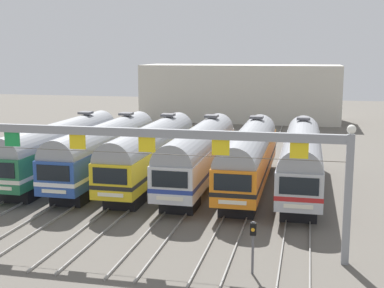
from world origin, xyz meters
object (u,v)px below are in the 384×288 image
Objects in this scene: commuter_train_yellow at (152,150)px; commuter_train_stainless at (302,157)px; commuter_train_blue at (106,149)px; commuter_train_silver at (200,152)px; commuter_train_green at (61,147)px; commuter_train_orange at (250,155)px; catenary_gantry at (112,149)px; yard_signal_mast at (253,237)px.

commuter_train_yellow is 1.00× the size of commuter_train_stainless.
commuter_train_blue and commuter_train_stainless have the same top height.
commuter_train_blue and commuter_train_silver have the same top height.
commuter_train_green and commuter_train_yellow have the same top height.
commuter_train_blue and commuter_train_orange have the same top height.
commuter_train_orange is 3.89m from commuter_train_stainless.
commuter_train_silver is 0.73× the size of catenary_gantry.
yard_signal_mast is (17.49, -15.72, -0.88)m from commuter_train_green.
catenary_gantry reaches higher than commuter_train_blue.
commuter_train_blue is at bearing 113.36° from catenary_gantry.
catenary_gantry reaches higher than commuter_train_green.
commuter_train_orange is at bearing 0.00° from commuter_train_yellow.
yard_signal_mast is at bearing -15.93° from catenary_gantry.
commuter_train_orange and commuter_train_stainless have the same top height.
commuter_train_orange is at bearing 0.00° from commuter_train_blue.
commuter_train_yellow and commuter_train_silver have the same top height.
commuter_train_stainless is at bearing 0.00° from commuter_train_yellow.
catenary_gantry is at bearing -113.36° from commuter_train_orange.
commuter_train_orange is at bearing 66.64° from catenary_gantry.
commuter_train_blue is 7.77m from commuter_train_silver.
commuter_train_yellow is at bearing 0.00° from commuter_train_green.
commuter_train_orange is 14.94m from catenary_gantry.
commuter_train_silver is 1.00× the size of commuter_train_stainless.
commuter_train_orange is at bearing 0.00° from commuter_train_green.
commuter_train_green is 19.43m from commuter_train_stainless.
commuter_train_silver reaches higher than yard_signal_mast.
catenary_gantry is 8.82m from yard_signal_mast.
commuter_train_green is at bearing 180.00° from commuter_train_orange.
commuter_train_orange is at bearing 0.00° from commuter_train_silver.
commuter_train_yellow and commuter_train_orange have the same top height.
commuter_train_yellow is 3.89m from commuter_train_silver.
catenary_gantry is (9.72, -13.50, 2.64)m from commuter_train_green.
commuter_train_orange is 15.86m from yard_signal_mast.
commuter_train_green is 1.00× the size of commuter_train_blue.
catenary_gantry is 9.58× the size of yard_signal_mast.
commuter_train_blue is 20.81m from yard_signal_mast.
commuter_train_stainless is at bearing 0.00° from commuter_train_green.
commuter_train_silver is 7.01× the size of yard_signal_mast.
commuter_train_blue is 7.01× the size of yard_signal_mast.
catenary_gantry reaches higher than commuter_train_silver.
commuter_train_blue is 3.89m from commuter_train_yellow.
commuter_train_green and commuter_train_stainless have the same top height.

